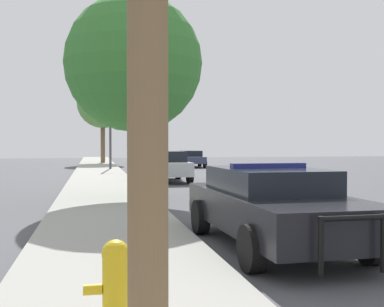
{
  "coord_description": "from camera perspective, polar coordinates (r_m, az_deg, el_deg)",
  "views": [
    {
      "loc": [
        -5.49,
        -7.88,
        1.84
      ],
      "look_at": [
        -1.43,
        11.69,
        1.43
      ],
      "focal_mm": 45.0,
      "sensor_mm": 36.0,
      "label": 1
    }
  ],
  "objects": [
    {
      "name": "sidewalk_left",
      "position": [
        8.08,
        -8.87,
        -11.52
      ],
      "size": [
        3.0,
        110.0,
        0.13
      ],
      "color": "#A3A099",
      "rests_on": "ground_plane"
    },
    {
      "name": "police_car",
      "position": [
        8.73,
        9.5,
        -5.96
      ],
      "size": [
        2.24,
        5.02,
        1.49
      ],
      "rotation": [
        0.0,
        0.0,
        3.17
      ],
      "color": "black",
      "rests_on": "ground_plane"
    },
    {
      "name": "fire_hydrant",
      "position": [
        4.5,
        -9.03,
        -15.06
      ],
      "size": [
        0.57,
        0.25,
        0.85
      ],
      "color": "gold",
      "rests_on": "sidewalk_left"
    },
    {
      "name": "traffic_light",
      "position": [
        33.47,
        -7.09,
        4.7
      ],
      "size": [
        3.87,
        0.35,
        5.33
      ],
      "color": "#424247",
      "rests_on": "sidewalk_left"
    },
    {
      "name": "car_background_oncoming",
      "position": [
        37.67,
        -0.11,
        -0.57
      ],
      "size": [
        2.18,
        4.22,
        1.29
      ],
      "rotation": [
        0.0,
        0.0,
        3.08
      ],
      "color": "#333856",
      "rests_on": "ground_plane"
    },
    {
      "name": "car_background_midblock",
      "position": [
        23.36,
        -3.14,
        -1.41
      ],
      "size": [
        2.08,
        4.72,
        1.48
      ],
      "rotation": [
        0.0,
        0.0,
        0.01
      ],
      "color": "#B7B7BC",
      "rests_on": "ground_plane"
    },
    {
      "name": "car_background_distant",
      "position": [
        52.56,
        -5.66,
        -0.08
      ],
      "size": [
        1.97,
        4.22,
        1.26
      ],
      "rotation": [
        0.0,
        0.0,
        -0.03
      ],
      "color": "silver",
      "rests_on": "ground_plane"
    },
    {
      "name": "tree_sidewalk_far",
      "position": [
        44.14,
        -10.54,
        5.91
      ],
      "size": [
        4.57,
        4.57,
        7.68
      ],
      "color": "brown",
      "rests_on": "sidewalk_left"
    },
    {
      "name": "tree_sidewalk_near",
      "position": [
        15.78,
        -6.94,
        10.53
      ],
      "size": [
        4.4,
        4.4,
        6.48
      ],
      "color": "#4C3823",
      "rests_on": "sidewalk_left"
    }
  ]
}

